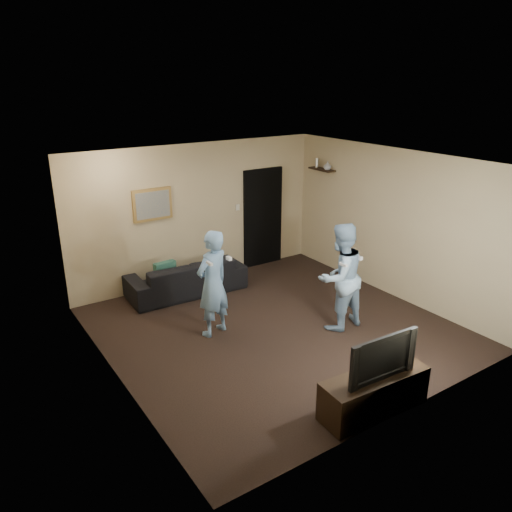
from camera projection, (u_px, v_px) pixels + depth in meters
ground at (275, 328)px, 7.81m from camera, size 5.00×5.00×0.00m
ceiling at (278, 162)px, 6.92m from camera, size 5.00×5.00×0.04m
wall_back at (198, 213)px, 9.32m from camera, size 5.00×0.04×2.60m
wall_front at (412, 314)px, 5.41m from camera, size 5.00×0.04×2.60m
wall_left at (110, 288)px, 6.06m from camera, size 0.04×5.00×2.60m
wall_right at (393, 224)px, 8.67m from camera, size 0.04×5.00×2.60m
sofa at (186, 277)px, 9.00m from camera, size 2.14×0.90×0.62m
throw_pillow at (165, 273)px, 8.73m from camera, size 0.40×0.16×0.39m
painting_frame at (152, 205)px, 8.73m from camera, size 0.72×0.05×0.57m
painting_canvas at (153, 205)px, 8.71m from camera, size 0.62×0.01×0.47m
doorway at (263, 218)px, 10.16m from camera, size 0.90×0.06×2.00m
light_switch at (238, 207)px, 9.74m from camera, size 0.08×0.02×0.12m
wall_shelf at (322, 169)px, 9.78m from camera, size 0.20×0.60×0.03m
shelf_vase at (327, 166)px, 9.63m from camera, size 0.17×0.17×0.16m
shelf_figurine at (317, 163)px, 9.87m from camera, size 0.06×0.06×0.18m
tv_console at (374, 393)px, 5.81m from camera, size 1.37×0.51×0.48m
television at (378, 355)px, 5.63m from camera, size 0.95×0.18×0.55m
wii_player_left at (213, 283)px, 7.40m from camera, size 0.69×0.57×1.64m
wii_player_right at (340, 277)px, 7.59m from camera, size 0.85×0.67×1.69m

